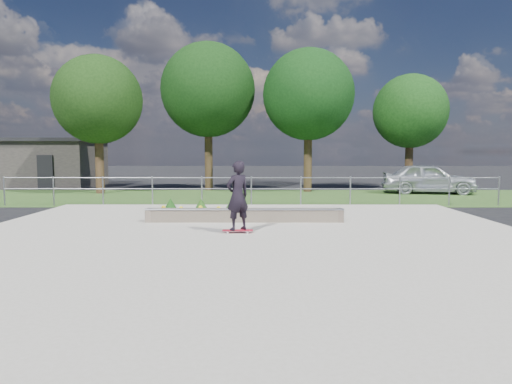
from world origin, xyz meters
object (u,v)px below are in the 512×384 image
(planter_bed, at_px, (200,212))
(grind_ledge, at_px, (245,215))
(parked_car, at_px, (428,178))
(skateboarder, at_px, (238,196))

(planter_bed, bearing_deg, grind_ledge, -28.99)
(grind_ledge, relative_size, planter_bed, 2.00)
(grind_ledge, distance_m, parked_car, 13.70)
(parked_car, bearing_deg, planter_bed, 140.18)
(planter_bed, height_order, skateboarder, skateboarder)
(planter_bed, xyz_separation_m, skateboarder, (1.32, -2.75, 0.80))
(skateboarder, distance_m, parked_car, 15.25)
(grind_ledge, xyz_separation_m, parked_car, (9.35, 10.00, 0.53))
(skateboarder, bearing_deg, planter_bed, 115.65)
(planter_bed, bearing_deg, parked_car, 40.42)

